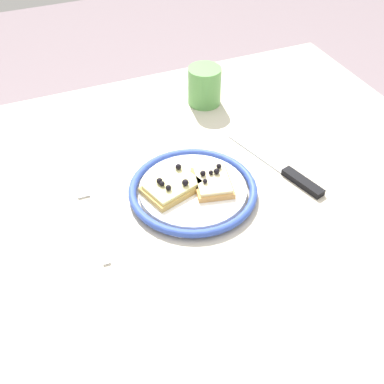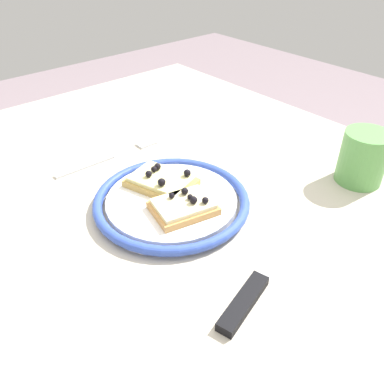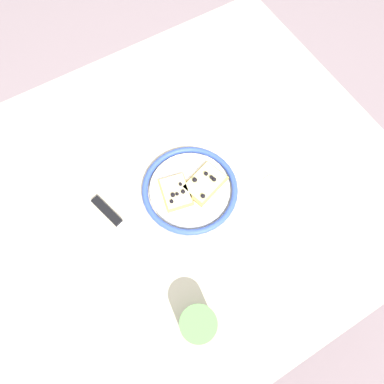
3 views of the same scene
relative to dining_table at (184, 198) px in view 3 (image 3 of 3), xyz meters
The scene contains 8 objects.
ground_plane 0.66m from the dining_table, ahead, with size 6.00×6.00×0.00m, color gray.
dining_table is the anchor object (origin of this frame).
plate 0.10m from the dining_table, 102.79° to the left, with size 0.23×0.23×0.02m.
pizza_slice_near 0.12m from the dining_table, 140.95° to the left, with size 0.12×0.10×0.03m.
pizza_slice_far 0.12m from the dining_table, 31.58° to the left, with size 0.08×0.10×0.03m.
knife 0.21m from the dining_table, ahead, with size 0.08×0.24×0.01m.
fork 0.21m from the dining_table, behind, with size 0.02×0.20×0.00m.
cup 0.35m from the dining_table, 65.14° to the left, with size 0.07×0.07×0.09m, color #599E4C.
Camera 3 is at (0.17, 0.32, 1.55)m, focal length 33.49 mm.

